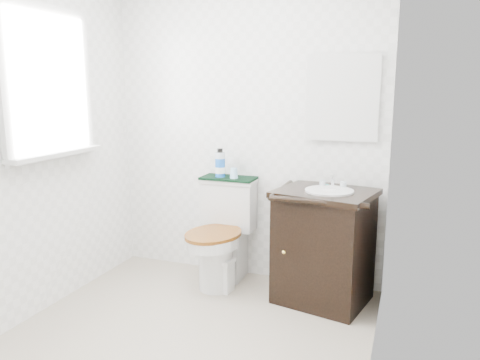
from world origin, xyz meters
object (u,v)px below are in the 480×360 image
Objects in this scene: vanity at (324,244)px; trash_bin at (222,274)px; cup at (234,173)px; mouthwash_bottle at (220,164)px; toilet at (223,239)px.

vanity reaches higher than trash_bin.
vanity is at bearing -11.68° from cup.
trash_bin is at bearing -66.27° from mouthwash_bottle.
cup is (0.00, 0.26, 0.74)m from trash_bin.
vanity is 1.02m from mouthwash_bottle.
vanity is 0.88m from cup.
vanity is at bearing 7.87° from trash_bin.
trash_bin is (0.06, -0.17, -0.22)m from toilet.
toilet is 0.59m from mouthwash_bottle.
mouthwash_bottle is at bearing 172.19° from cup.
toilet reaches higher than trash_bin.
cup is at bearing 89.44° from trash_bin.
trash_bin is (-0.75, -0.10, -0.30)m from vanity.
trash_bin is at bearing -172.13° from vanity.
toilet is 0.28m from trash_bin.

